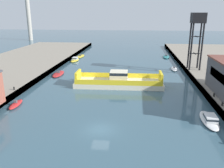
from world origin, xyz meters
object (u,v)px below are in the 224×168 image
Objects in this scene: moored_boat_near_left at (166,57)px; smokestack_distant_a at (28,14)px; moored_boat_near_right at (80,56)px; moored_boat_mid_left at (75,60)px; moored_boat_upstream_a at (16,104)px; moored_boat_mid_right at (174,69)px; crane_tower at (198,25)px; chain_ferry at (119,81)px; moored_boat_far_left at (210,119)px; moored_boat_far_right at (58,74)px.

smokestack_distant_a is (-75.62, 50.01, 14.96)m from moored_boat_near_left.
moored_boat_near_right is at bearing -175.88° from moored_boat_near_left.
moored_boat_upstream_a is (-0.07, -41.23, -0.18)m from moored_boat_mid_left.
moored_boat_mid_left is at bearing 89.91° from moored_boat_upstream_a.
moored_boat_near_left is 0.95× the size of moored_boat_near_right.
moored_boat_mid_right is 0.39× the size of crane_tower.
chain_ferry is 2.75× the size of moored_boat_far_left.
moored_boat_mid_right is (14.93, 17.60, -0.80)m from chain_ferry.
chain_ferry is 26.51m from crane_tower.
moored_boat_mid_left is 1.29× the size of moored_boat_upstream_a.
moored_boat_upstream_a is (-32.36, -51.73, 0.04)m from moored_boat_near_left.
moored_boat_upstream_a is at bearing -91.18° from moored_boat_far_right.
moored_boat_upstream_a is (-17.47, -14.08, -0.75)m from chain_ferry.
moored_boat_near_right is (-17.55, 35.31, -0.85)m from chain_ferry.
moored_boat_far_left is 0.97× the size of moored_boat_far_right.
moored_boat_far_right is at bearing -171.58° from crane_tower.
chain_ferry is at bearing -55.28° from smokestack_distant_a.
crane_tower is at bearing -20.27° from moored_boat_mid_left.
moored_boat_near_left is at bearing 42.76° from moored_boat_far_right.
moored_boat_near_right is 49.40m from moored_boat_upstream_a.
crane_tower reaches higher than moored_boat_mid_left.
moored_boat_far_right is at bearing -137.24° from moored_boat_near_left.
smokestack_distant_a is at bearing 137.21° from moored_boat_mid_right.
moored_boat_mid_left reaches higher than moored_boat_far_right.
moored_boat_far_right is at bearing 88.82° from moored_boat_upstream_a.
moored_boat_far_left is at bearing -97.66° from crane_tower.
moored_boat_far_left is at bearing -38.18° from moored_boat_far_right.
moored_boat_near_left is 91.88m from smokestack_distant_a.
moored_boat_mid_right is 0.20× the size of smokestack_distant_a.
moored_boat_far_right is at bearing -88.86° from moored_boat_near_right.
moored_boat_far_right is at bearing -88.82° from moored_boat_mid_left.
moored_boat_far_right is at bearing -61.19° from smokestack_distant_a.
chain_ferry is at bearing -130.31° from moored_boat_mid_right.
moored_boat_mid_left is (0.15, -8.17, 0.28)m from moored_boat_near_right.
chain_ferry is 23.10m from moored_boat_mid_right.
moored_boat_mid_right is at bearing 16.48° from moored_boat_far_right.
smokestack_distant_a is at bearing 129.52° from moored_boat_near_right.
moored_boat_near_right is 27.17m from moored_boat_far_right.
moored_boat_mid_right is at bearing 49.69° from chain_ferry.
moored_boat_far_right is 0.26× the size of smokestack_distant_a.
crane_tower is (4.47, -4.06, 12.76)m from moored_boat_mid_right.
moored_boat_mid_right is at bearing 137.79° from crane_tower.
chain_ferry reaches higher than moored_boat_mid_right.
moored_boat_upstream_a is at bearing -122.02° from moored_boat_near_left.
chain_ferry is 107.58m from smokestack_distant_a.
moored_boat_near_left is at bearing 90.14° from moored_boat_mid_right.
moored_boat_mid_right is (32.49, -17.71, 0.05)m from moored_boat_near_right.
moored_boat_far_right is (0.54, -27.16, 0.07)m from moored_boat_near_right.
chain_ferry is 23.04m from moored_boat_far_left.
moored_boat_far_left is at bearing -89.45° from moored_boat_mid_right.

